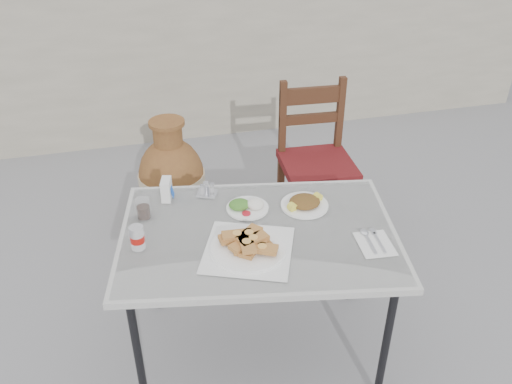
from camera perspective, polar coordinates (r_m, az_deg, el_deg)
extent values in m
plane|color=slate|center=(2.66, 1.16, -17.11)|extent=(80.00, 80.00, 0.00)
cylinder|color=black|center=(2.28, -12.26, -16.71)|extent=(0.03, 0.03, 0.65)
cylinder|color=black|center=(2.33, 13.49, -15.41)|extent=(0.03, 0.03, 0.65)
cylinder|color=black|center=(2.72, -10.74, -6.79)|extent=(0.03, 0.03, 0.65)
cylinder|color=black|center=(2.77, 10.11, -5.96)|extent=(0.03, 0.03, 0.65)
cube|color=white|center=(2.24, 0.26, -4.52)|extent=(1.26, 0.97, 0.03)
cube|color=white|center=(2.23, 0.26, -4.19)|extent=(1.22, 0.92, 0.00)
cube|color=white|center=(2.13, -0.82, -6.09)|extent=(0.44, 0.44, 0.00)
cylinder|color=white|center=(2.13, -0.82, -5.90)|extent=(0.30, 0.30, 0.01)
cylinder|color=white|center=(2.13, -0.82, -5.99)|extent=(0.31, 0.31, 0.01)
cylinder|color=white|center=(2.36, -0.91, -1.70)|extent=(0.19, 0.19, 0.01)
ellipsoid|color=white|center=(2.35, -0.07, -1.29)|extent=(0.08, 0.08, 0.04)
ellipsoid|color=#326B1E|center=(2.35, -1.76, -1.33)|extent=(0.09, 0.08, 0.04)
cylinder|color=#B21320|center=(2.31, -1.02, -2.26)|extent=(0.04, 0.04, 0.01)
cylinder|color=white|center=(2.39, 5.13, -1.39)|extent=(0.21, 0.21, 0.01)
ellipsoid|color=#1E6018|center=(2.38, 5.15, -1.01)|extent=(0.14, 0.13, 0.04)
cylinder|color=yellow|center=(2.34, 3.83, -1.59)|extent=(0.05, 0.04, 0.04)
cylinder|color=yellow|center=(2.41, 6.51, -0.53)|extent=(0.05, 0.04, 0.04)
cylinder|color=white|center=(2.16, -12.39, -4.71)|extent=(0.06, 0.06, 0.10)
cylinder|color=#B6130D|center=(2.17, -12.38, -4.80)|extent=(0.06, 0.06, 0.03)
cylinder|color=silver|center=(2.13, -12.54, -3.68)|extent=(0.05, 0.05, 0.00)
cylinder|color=white|center=(2.34, -11.79, -1.70)|extent=(0.06, 0.06, 0.09)
cylinder|color=black|center=(2.35, -11.74, -2.06)|extent=(0.05, 0.05, 0.05)
cube|color=white|center=(2.44, -9.41, 0.27)|extent=(0.06, 0.09, 0.10)
cube|color=blue|center=(2.44, -8.83, 0.11)|extent=(0.02, 0.04, 0.06)
cube|color=silver|center=(2.47, -5.18, -0.14)|extent=(0.11, 0.10, 0.01)
cylinder|color=white|center=(2.44, -5.65, 0.21)|extent=(0.02, 0.02, 0.05)
cylinder|color=white|center=(2.44, -4.63, 0.35)|extent=(0.02, 0.02, 0.05)
cylinder|color=silver|center=(2.47, -5.28, 0.61)|extent=(0.02, 0.02, 0.04)
cube|color=white|center=(2.21, 12.41, -5.35)|extent=(0.15, 0.18, 0.00)
cube|color=silver|center=(2.20, 11.96, -5.30)|extent=(0.02, 0.13, 0.00)
ellipsoid|color=silver|center=(2.26, 11.33, -4.12)|extent=(0.03, 0.04, 0.01)
cube|color=silver|center=(2.22, 12.88, -5.19)|extent=(0.02, 0.13, 0.00)
cube|color=silver|center=(2.27, 12.23, -4.05)|extent=(0.02, 0.04, 0.00)
cube|color=#321B0D|center=(3.13, 4.04, -2.89)|extent=(0.04, 0.04, 0.44)
cube|color=#321B0D|center=(3.22, 10.08, -2.19)|extent=(0.04, 0.04, 0.44)
cube|color=#321B0D|center=(3.41, 2.61, 0.43)|extent=(0.04, 0.04, 0.44)
cube|color=#321B0D|center=(3.50, 8.20, 0.99)|extent=(0.04, 0.04, 0.44)
cube|color=maroon|center=(3.18, 6.49, 2.82)|extent=(0.43, 0.43, 0.05)
cube|color=#321B0D|center=(3.19, 2.81, 7.49)|extent=(0.04, 0.04, 0.49)
cube|color=#321B0D|center=(3.29, 8.82, 7.88)|extent=(0.04, 0.04, 0.49)
cube|color=#321B0D|center=(3.18, 6.00, 10.09)|extent=(0.39, 0.05, 0.10)
cube|color=#321B0D|center=(3.23, 5.86, 7.70)|extent=(0.39, 0.05, 0.06)
cylinder|color=brown|center=(3.50, -8.46, -2.57)|extent=(0.30, 0.30, 0.08)
ellipsoid|color=brown|center=(3.34, -8.86, 1.58)|extent=(0.40, 0.40, 0.50)
cylinder|color=beige|center=(3.34, -8.86, 1.58)|extent=(0.41, 0.41, 0.06)
cylinder|color=brown|center=(3.21, -9.27, 5.82)|extent=(0.17, 0.17, 0.15)
cylinder|color=brown|center=(3.17, -9.40, 7.20)|extent=(0.21, 0.21, 0.02)
cube|color=#AAA28E|center=(4.42, -7.62, 13.32)|extent=(6.00, 0.25, 1.20)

